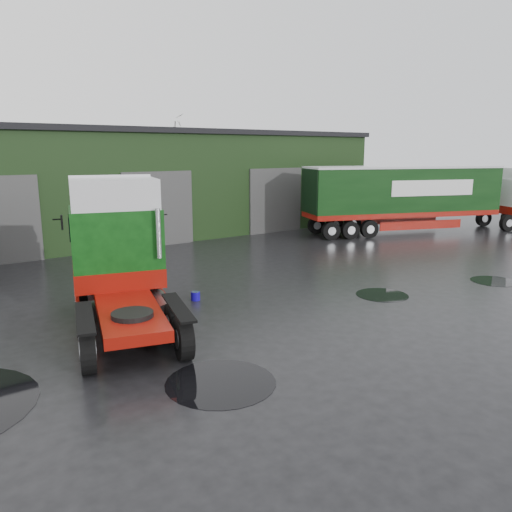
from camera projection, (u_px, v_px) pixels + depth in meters
The scene contains 9 objects.
ground at pixel (300, 323), 14.97m from camera, with size 100.00×100.00×0.00m, color black.
warehouse at pixel (116, 182), 31.31m from camera, with size 32.40×12.40×6.30m.
hero_tractor at pixel (123, 259), 13.80m from camera, with size 2.95×6.95×4.32m, color #0D410F, non-canonical shape.
lorry_right at pixel (402, 200), 30.89m from camera, with size 2.76×15.93×4.19m, color silver, non-canonical shape.
wash_bucket at pixel (195, 296), 17.27m from camera, with size 0.32×0.32×0.30m, color #1307A4.
tree_back_b at pixel (163, 166), 43.70m from camera, with size 4.40×4.40×7.50m, color black, non-canonical shape.
puddle_0 at pixel (221, 383), 11.15m from camera, with size 2.49×2.49×0.01m, color black.
puddle_1 at pixel (382, 295), 17.91m from camera, with size 1.86×1.86×0.01m, color black.
puddle_4 at pixel (494, 281), 19.78m from camera, with size 1.77×1.77×0.01m, color black.
Camera 1 is at (-9.41, -10.75, 5.09)m, focal length 35.00 mm.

